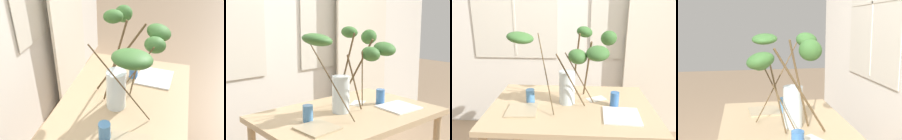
{
  "view_description": "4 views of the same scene",
  "coord_description": "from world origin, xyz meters",
  "views": [
    {
      "loc": [
        -1.4,
        -0.3,
        1.91
      ],
      "look_at": [
        0.0,
        0.08,
        1.01
      ],
      "focal_mm": 40.84,
      "sensor_mm": 36.0,
      "label": 1
    },
    {
      "loc": [
        -1.58,
        -1.73,
        1.51
      ],
      "look_at": [
        -0.08,
        0.03,
        1.08
      ],
      "focal_mm": 50.97,
      "sensor_mm": 36.0,
      "label": 2
    },
    {
      "loc": [
        0.04,
        -1.73,
        1.58
      ],
      "look_at": [
        -0.06,
        -0.01,
        1.05
      ],
      "focal_mm": 35.83,
      "sensor_mm": 36.0,
      "label": 3
    },
    {
      "loc": [
        1.77,
        -0.28,
        1.44
      ],
      "look_at": [
        -0.07,
        0.03,
        1.13
      ],
      "focal_mm": 44.32,
      "sensor_mm": 36.0,
      "label": 4
    }
  ],
  "objects": [
    {
      "name": "napkin_folded",
      "position": [
        0.22,
        0.13,
        0.74
      ],
      "size": [
        0.19,
        0.16,
        0.0
      ],
      "primitive_type": "cube",
      "rotation": [
        0.0,
        0.0,
        0.48
      ],
      "color": "silver",
      "rests_on": "dining_table"
    },
    {
      "name": "drinking_glass_blue_right",
      "position": [
        0.36,
        -0.0,
        0.8
      ],
      "size": [
        0.07,
        0.07,
        0.12
      ],
      "primitive_type": "cylinder",
      "color": "#386BAD",
      "rests_on": "dining_table"
    },
    {
      "name": "drinking_glass_blue_left",
      "position": [
        -0.36,
        0.03,
        0.8
      ],
      "size": [
        0.07,
        0.07,
        0.12
      ],
      "primitive_type": "cylinder",
      "color": "#4C84BC",
      "rests_on": "dining_table"
    },
    {
      "name": "plate_square_right",
      "position": [
        0.39,
        -0.17,
        0.74
      ],
      "size": [
        0.29,
        0.29,
        0.01
      ],
      "primitive_type": "cube",
      "rotation": [
        0.0,
        0.0,
        -0.07
      ],
      "color": "white",
      "rests_on": "dining_table"
    },
    {
      "name": "dining_table",
      "position": [
        0.0,
        0.0,
        0.66
      ],
      "size": [
        1.36,
        0.91,
        0.74
      ],
      "color": "tan",
      "rests_on": "ground"
    },
    {
      "name": "vase_with_branches",
      "position": [
        -0.0,
        -0.03,
        1.12
      ],
      "size": [
        0.89,
        0.55,
        0.67
      ],
      "color": "silver",
      "rests_on": "dining_table"
    }
  ]
}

